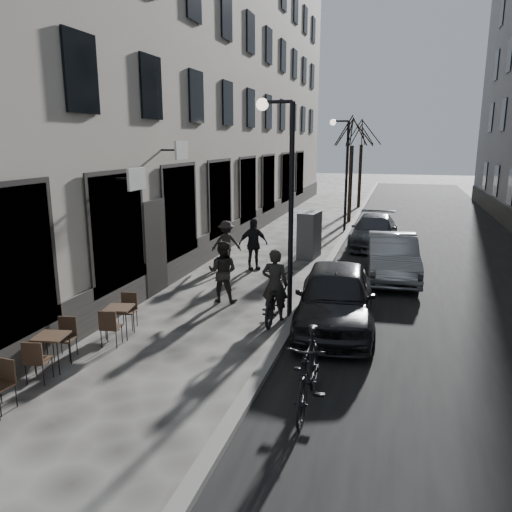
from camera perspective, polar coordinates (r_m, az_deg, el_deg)
The scene contains 20 objects.
ground at distance 7.14m, azimuth -7.43°, elevation -22.72°, with size 120.00×120.00×0.00m, color #34312F.
road at distance 21.72m, azimuth 19.60°, elevation 1.28°, with size 7.30×60.00×0.00m, color black.
kerb at distance 21.78m, azimuth 10.00°, elevation 2.03°, with size 0.25×60.00×0.12m, color slate.
building_left at distance 23.65m, azimuth -5.35°, elevation 22.38°, with size 4.00×35.00×16.00m, color #ADA391.
streetlamp_near at distance 11.61m, azimuth 3.23°, elevation 8.11°, with size 0.90×0.28×5.09m.
streetlamp_far at distance 23.44m, azimuth 9.94°, elevation 10.45°, with size 0.90×0.28×5.09m.
tree_near at distance 26.40m, azimuth 10.98°, elevation 13.95°, with size 2.40×2.40×5.70m.
tree_far at distance 32.37m, azimuth 12.01°, elevation 13.70°, with size 2.40×2.40×5.70m.
bistro_set_b at distance 10.11m, azimuth -22.28°, elevation -9.75°, with size 0.64×1.38×0.79m.
bistro_set_c at distance 11.24m, azimuth -15.33°, elevation -6.90°, with size 0.64×1.39×0.79m.
utility_cabinet at distance 18.10m, azimuth 6.11°, elevation 2.41°, with size 0.61×1.11×1.66m, color #58585A.
bicycle at distance 11.84m, azimuth 2.15°, elevation -4.82°, with size 0.70×1.99×1.05m, color black.
cyclist_rider at distance 11.74m, azimuth 2.17°, elevation -3.27°, with size 0.63×0.41×1.71m, color black.
pedestrian_near at distance 13.09m, azimuth -3.83°, elevation -1.77°, with size 0.79×0.62×1.63m, color black.
pedestrian_mid at distance 16.92m, azimuth -3.41°, elevation 1.47°, with size 0.99×0.57×1.53m, color #262321.
pedestrian_far at distance 16.31m, azimuth -0.33°, elevation 1.37°, with size 0.99×0.41×1.70m, color black.
car_near at distance 11.42m, azimuth 9.06°, elevation -4.61°, with size 1.71×4.25×1.45m, color black.
car_mid at distance 15.87m, azimuth 15.31°, elevation -0.09°, with size 1.42×4.08×1.34m, color gray.
car_far at distance 20.49m, azimuth 13.35°, elevation 2.78°, with size 1.74×4.28×1.24m, color #36393F.
moped at distance 8.07m, azimuth 6.01°, elevation -12.99°, with size 0.59×2.08×1.25m, color black.
Camera 1 is at (2.41, -5.27, 4.16)m, focal length 35.00 mm.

